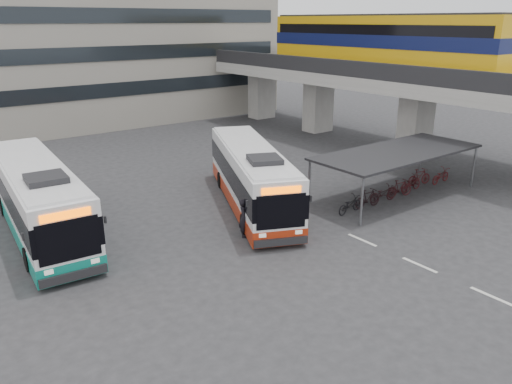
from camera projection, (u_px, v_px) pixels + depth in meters
ground at (322, 255)px, 20.72m from camera, size 120.00×120.00×0.00m
viaduct at (376, 62)px, 37.45m from camera, size 8.00×32.00×9.68m
bike_shelter at (396, 172)px, 27.39m from camera, size 10.00×4.00×2.54m
road_markings at (420, 265)px, 19.89m from camera, size 0.15×7.60×0.01m
bus_main at (251, 177)px, 25.91m from camera, size 6.87×11.33×3.35m
bus_teal at (38, 199)px, 22.52m from camera, size 3.43×11.92×3.48m
pedestrian at (244, 218)px, 22.26m from camera, size 0.71×0.78×1.78m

